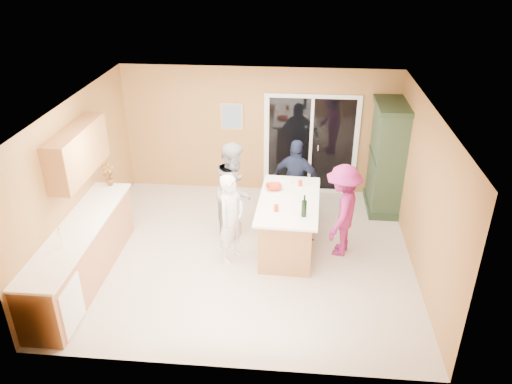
# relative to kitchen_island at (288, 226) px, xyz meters

# --- Properties ---
(floor) EXTENTS (5.50, 5.50, 0.00)m
(floor) POSITION_rel_kitchen_island_xyz_m (-0.68, -0.25, -0.45)
(floor) COLOR beige
(floor) RESTS_ON ground
(ceiling) EXTENTS (5.50, 5.00, 0.10)m
(ceiling) POSITION_rel_kitchen_island_xyz_m (-0.68, -0.25, 2.15)
(ceiling) COLOR white
(ceiling) RESTS_ON wall_back
(wall_back) EXTENTS (5.50, 0.10, 2.60)m
(wall_back) POSITION_rel_kitchen_island_xyz_m (-0.68, 2.25, 0.85)
(wall_back) COLOR #C0804F
(wall_back) RESTS_ON ground
(wall_front) EXTENTS (5.50, 0.10, 2.60)m
(wall_front) POSITION_rel_kitchen_island_xyz_m (-0.68, -2.75, 0.85)
(wall_front) COLOR #C0804F
(wall_front) RESTS_ON ground
(wall_left) EXTENTS (0.10, 5.00, 2.60)m
(wall_left) POSITION_rel_kitchen_island_xyz_m (-3.43, -0.25, 0.85)
(wall_left) COLOR #C0804F
(wall_left) RESTS_ON ground
(wall_right) EXTENTS (0.10, 5.00, 2.60)m
(wall_right) POSITION_rel_kitchen_island_xyz_m (2.07, -0.25, 0.85)
(wall_right) COLOR #C0804F
(wall_right) RESTS_ON ground
(left_cabinet_run) EXTENTS (0.65, 3.05, 1.24)m
(left_cabinet_run) POSITION_rel_kitchen_island_xyz_m (-3.13, -1.30, 0.01)
(left_cabinet_run) COLOR #B87047
(left_cabinet_run) RESTS_ON floor
(upper_cabinets) EXTENTS (0.35, 1.60, 0.75)m
(upper_cabinets) POSITION_rel_kitchen_island_xyz_m (-3.26, -0.45, 1.43)
(upper_cabinets) COLOR #B87047
(upper_cabinets) RESTS_ON wall_left
(sliding_door) EXTENTS (1.90, 0.07, 2.10)m
(sliding_door) POSITION_rel_kitchen_island_xyz_m (0.37, 2.21, 0.60)
(sliding_door) COLOR white
(sliding_door) RESTS_ON floor
(framed_picture) EXTENTS (0.46, 0.04, 0.56)m
(framed_picture) POSITION_rel_kitchen_island_xyz_m (-1.23, 2.23, 1.15)
(framed_picture) COLOR tan
(framed_picture) RESTS_ON wall_back
(kitchen_island) EXTENTS (1.06, 1.85, 0.95)m
(kitchen_island) POSITION_rel_kitchen_island_xyz_m (0.00, 0.00, 0.00)
(kitchen_island) COLOR #B87047
(kitchen_island) RESTS_ON floor
(green_hutch) EXTENTS (0.61, 1.16, 2.14)m
(green_hutch) POSITION_rel_kitchen_island_xyz_m (1.81, 1.65, 0.59)
(green_hutch) COLOR #233824
(green_hutch) RESTS_ON floor
(woman_white) EXTENTS (0.59, 0.67, 1.53)m
(woman_white) POSITION_rel_kitchen_island_xyz_m (-0.91, -0.39, 0.32)
(woman_white) COLOR white
(woman_white) RESTS_ON floor
(woman_grey) EXTENTS (0.73, 0.90, 1.73)m
(woman_grey) POSITION_rel_kitchen_island_xyz_m (-0.97, 0.48, 0.42)
(woman_grey) COLOR gray
(woman_grey) RESTS_ON floor
(woman_navy) EXTENTS (1.00, 0.62, 1.58)m
(woman_navy) POSITION_rel_kitchen_island_xyz_m (0.11, 1.06, 0.34)
(woman_navy) COLOR #181E35
(woman_navy) RESTS_ON floor
(woman_magenta) EXTENTS (0.88, 1.16, 1.60)m
(woman_magenta) POSITION_rel_kitchen_island_xyz_m (0.88, -0.01, 0.35)
(woman_magenta) COLOR #901F6F
(woman_magenta) RESTS_ON floor
(serving_bowl) EXTENTS (0.32, 0.32, 0.07)m
(serving_bowl) POSITION_rel_kitchen_island_xyz_m (-0.27, 0.38, 0.54)
(serving_bowl) COLOR red
(serving_bowl) RESTS_ON kitchen_island
(tulip_vase) EXTENTS (0.26, 0.22, 0.43)m
(tulip_vase) POSITION_rel_kitchen_island_xyz_m (-3.13, 0.27, 0.71)
(tulip_vase) COLOR #A81910
(tulip_vase) RESTS_ON left_cabinet_run
(tumbler_near) EXTENTS (0.08, 0.08, 0.10)m
(tumbler_near) POSITION_rel_kitchen_island_xyz_m (0.18, 0.54, 0.56)
(tumbler_near) COLOR red
(tumbler_near) RESTS_ON kitchen_island
(tumbler_far) EXTENTS (0.08, 0.08, 0.11)m
(tumbler_far) POSITION_rel_kitchen_island_xyz_m (-0.19, -0.40, 0.56)
(tumbler_far) COLOR red
(tumbler_far) RESTS_ON kitchen_island
(wine_bottle) EXTENTS (0.08, 0.08, 0.36)m
(wine_bottle) POSITION_rel_kitchen_island_xyz_m (0.24, -0.52, 0.65)
(wine_bottle) COLOR black
(wine_bottle) RESTS_ON kitchen_island
(white_plate) EXTENTS (0.29, 0.29, 0.02)m
(white_plate) POSITION_rel_kitchen_island_xyz_m (-0.09, 0.65, 0.51)
(white_plate) COLOR white
(white_plate) RESTS_ON kitchen_island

